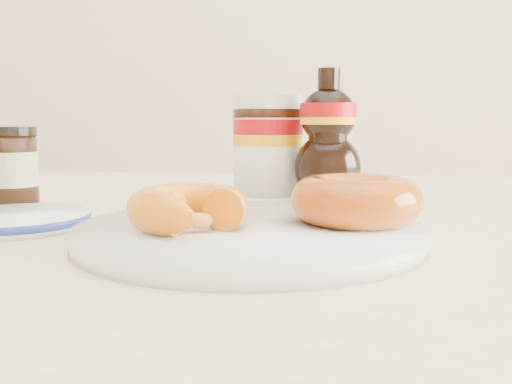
# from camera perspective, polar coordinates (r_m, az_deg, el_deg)

# --- Properties ---
(dining_table) EXTENTS (1.40, 0.90, 0.75)m
(dining_table) POSITION_cam_1_polar(r_m,az_deg,el_deg) (0.64, -0.09, -9.43)
(dining_table) COLOR #FFF0C2
(dining_table) RESTS_ON ground
(plate) EXTENTS (0.28, 0.28, 0.01)m
(plate) POSITION_cam_1_polar(r_m,az_deg,el_deg) (0.47, -0.67, -4.09)
(plate) COLOR white
(plate) RESTS_ON dining_table
(donut_bitten) EXTENTS (0.11, 0.11, 0.03)m
(donut_bitten) POSITION_cam_1_polar(r_m,az_deg,el_deg) (0.45, -6.80, -1.61)
(donut_bitten) COLOR #E0610C
(donut_bitten) RESTS_ON plate
(donut_whole) EXTENTS (0.12, 0.12, 0.04)m
(donut_whole) POSITION_cam_1_polar(r_m,az_deg,el_deg) (0.48, 9.97, -0.77)
(donut_whole) COLOR #AD470B
(donut_whole) RESTS_ON plate
(nutella_jar) EXTENTS (0.09, 0.09, 0.13)m
(nutella_jar) POSITION_cam_1_polar(r_m,az_deg,el_deg) (0.77, 1.21, 5.11)
(nutella_jar) COLOR white
(nutella_jar) RESTS_ON dining_table
(syrup_bottle) EXTENTS (0.10, 0.09, 0.16)m
(syrup_bottle) POSITION_cam_1_polar(r_m,az_deg,el_deg) (0.72, 7.21, 5.72)
(syrup_bottle) COLOR black
(syrup_bottle) RESTS_ON dining_table
(dark_jar) EXTENTS (0.06, 0.06, 0.09)m
(dark_jar) POSITION_cam_1_polar(r_m,az_deg,el_deg) (0.74, -23.09, 2.42)
(dark_jar) COLOR black
(dark_jar) RESTS_ON dining_table
(blue_rim_saucer) EXTENTS (0.13, 0.13, 0.01)m
(blue_rim_saucer) POSITION_cam_1_polar(r_m,az_deg,el_deg) (0.58, -22.80, -2.55)
(blue_rim_saucer) COLOR white
(blue_rim_saucer) RESTS_ON dining_table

